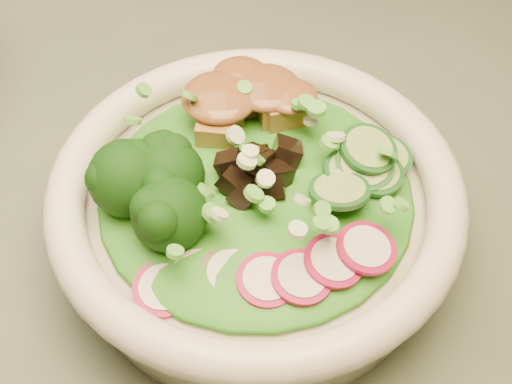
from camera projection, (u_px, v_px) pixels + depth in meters
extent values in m
cylinder|color=black|center=(484.00, 137.00, 1.19)|extent=(0.06, 0.06, 0.72)
cube|color=#505D4D|center=(112.00, 172.00, 0.64)|extent=(1.20, 0.80, 0.03)
cylinder|color=silver|center=(256.00, 222.00, 0.55)|extent=(0.27, 0.27, 0.06)
torus|color=silver|center=(256.00, 190.00, 0.52)|extent=(0.30, 0.30, 0.03)
ellipsoid|color=#1D6815|center=(256.00, 191.00, 0.52)|extent=(0.23, 0.23, 0.03)
ellipsoid|color=brown|center=(240.00, 95.00, 0.54)|extent=(0.08, 0.06, 0.02)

